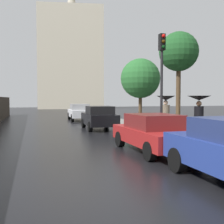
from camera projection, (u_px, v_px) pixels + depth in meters
The scene contains 10 objects.
ground at pixel (116, 195), 5.64m from camera, with size 120.00×120.00×0.00m, color black.
car_red_near_kerb at pixel (153, 132), 10.23m from camera, with size 1.96×4.26×1.40m.
car_black_mid_road at pixel (99, 117), 17.70m from camera, with size 1.89×3.85×1.50m.
car_white_behind_camera at pixel (80, 112), 24.90m from camera, with size 1.91×4.19×1.49m.
pedestrian_with_umbrella_near at pixel (166, 105), 13.69m from camera, with size 0.93×0.93×1.97m.
pedestrian_with_umbrella_far at pixel (199, 106), 11.81m from camera, with size 1.00×1.00×1.96m.
traffic_light at pixel (162, 67), 12.76m from camera, with size 0.26×0.39×4.82m.
street_tree_near at pixel (140, 79), 22.93m from camera, with size 3.29×3.29×5.31m.
street_tree_mid at pixel (179, 53), 16.03m from camera, with size 2.29×2.29×5.86m.
distant_tower at pixel (72, 60), 57.15m from camera, with size 14.22×13.83×25.90m.
Camera 1 is at (-1.64, -5.31, 1.97)m, focal length 44.25 mm.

